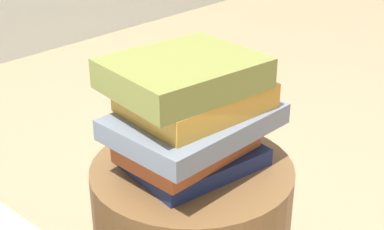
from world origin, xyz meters
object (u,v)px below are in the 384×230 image
(book_navy, at_px, (192,156))
(book_olive, at_px, (183,73))
(book_rust, at_px, (188,143))
(book_slate, at_px, (196,121))
(book_ochre, at_px, (196,97))

(book_navy, bearing_deg, book_olive, 177.88)
(book_rust, bearing_deg, book_slate, -15.91)
(book_olive, bearing_deg, book_navy, -3.86)
(book_olive, bearing_deg, book_rust, -85.61)
(book_ochre, xyz_separation_m, book_olive, (-0.02, 0.01, 0.05))
(book_rust, xyz_separation_m, book_slate, (0.02, -0.00, 0.04))
(book_slate, xyz_separation_m, book_ochre, (0.01, 0.01, 0.04))
(book_navy, distance_m, book_olive, 0.17)
(book_rust, relative_size, book_ochre, 0.97)
(book_navy, xyz_separation_m, book_olive, (-0.02, 0.00, 0.17))
(book_navy, relative_size, book_rust, 1.01)
(book_rust, bearing_deg, book_navy, 26.10)
(book_rust, xyz_separation_m, book_ochre, (0.02, 0.00, 0.08))
(book_navy, xyz_separation_m, book_slate, (-0.00, -0.01, 0.08))
(book_navy, distance_m, book_ochre, 0.12)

